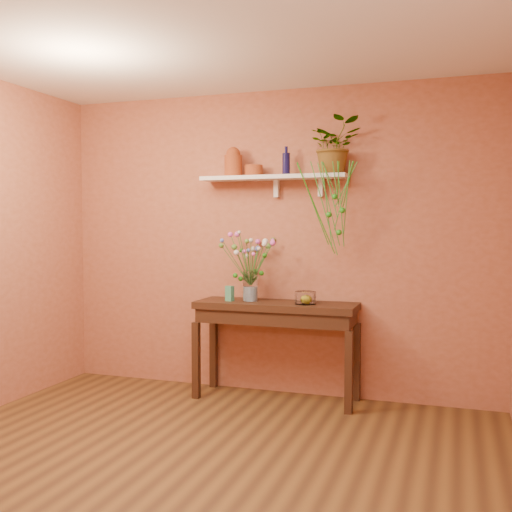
% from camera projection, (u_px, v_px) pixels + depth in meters
% --- Properties ---
extents(room, '(4.04, 4.04, 2.70)m').
position_uv_depth(room, '(170.00, 252.00, 3.48)').
color(room, brown).
rests_on(room, ground).
extents(sideboard, '(1.39, 0.45, 0.84)m').
position_uv_depth(sideboard, '(276.00, 316.00, 5.14)').
color(sideboard, '#371D13').
rests_on(sideboard, ground).
extents(wall_shelf, '(1.30, 0.24, 0.19)m').
position_uv_depth(wall_shelf, '(275.00, 178.00, 5.21)').
color(wall_shelf, white).
rests_on(wall_shelf, room).
extents(terracotta_jug, '(0.20, 0.20, 0.26)m').
position_uv_depth(terracotta_jug, '(233.00, 162.00, 5.30)').
color(terracotta_jug, '#9D4520').
rests_on(terracotta_jug, wall_shelf).
extents(terracotta_pot, '(0.20, 0.20, 0.10)m').
position_uv_depth(terracotta_pot, '(254.00, 171.00, 5.28)').
color(terracotta_pot, '#9D4520').
rests_on(terracotta_pot, wall_shelf).
extents(blue_bottle, '(0.07, 0.07, 0.25)m').
position_uv_depth(blue_bottle, '(286.00, 164.00, 5.17)').
color(blue_bottle, '#110E3B').
rests_on(blue_bottle, wall_shelf).
extents(spider_plant, '(0.52, 0.49, 0.47)m').
position_uv_depth(spider_plant, '(335.00, 146.00, 5.02)').
color(spider_plant, '#257C17').
rests_on(spider_plant, wall_shelf).
extents(plant_fronds, '(0.51, 0.25, 0.77)m').
position_uv_depth(plant_fronds, '(333.00, 206.00, 4.89)').
color(plant_fronds, '#257C17').
rests_on(plant_fronds, wall_shelf).
extents(glass_vase, '(0.13, 0.13, 0.26)m').
position_uv_depth(glass_vase, '(250.00, 288.00, 5.22)').
color(glass_vase, white).
rests_on(glass_vase, sideboard).
extents(bouquet, '(0.50, 0.51, 0.48)m').
position_uv_depth(bouquet, '(251.00, 252.00, 5.21)').
color(bouquet, '#386B28').
rests_on(bouquet, glass_vase).
extents(glass_bowl, '(0.18, 0.18, 0.11)m').
position_uv_depth(glass_bowl, '(305.00, 298.00, 5.01)').
color(glass_bowl, white).
rests_on(glass_bowl, sideboard).
extents(lemon, '(0.08, 0.08, 0.08)m').
position_uv_depth(lemon, '(306.00, 299.00, 4.99)').
color(lemon, yellow).
rests_on(lemon, glass_bowl).
extents(carton, '(0.08, 0.06, 0.13)m').
position_uv_depth(carton, '(230.00, 293.00, 5.21)').
color(carton, '#336D7B').
rests_on(carton, sideboard).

